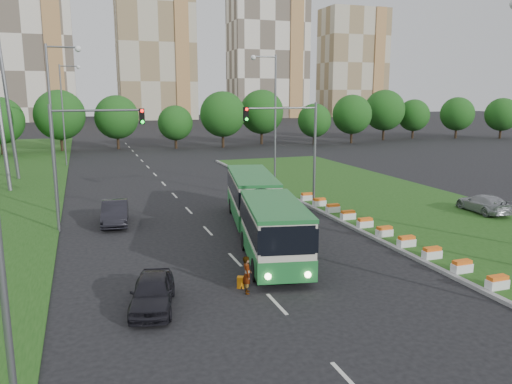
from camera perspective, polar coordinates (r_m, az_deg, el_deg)
name	(u,v)px	position (r m, az deg, el deg)	size (l,w,h in m)	color
ground	(287,254)	(27.63, 3.60, -7.06)	(360.00, 360.00, 0.00)	black
grass_median	(401,205)	(40.61, 16.25, -1.45)	(14.00, 60.00, 0.15)	#1C4814
median_kerb	(321,212)	(37.06, 7.44, -2.25)	(0.30, 60.00, 0.18)	gray
lane_markings	(171,191)	(45.58, -9.73, 0.10)	(0.20, 100.00, 0.01)	silver
flower_planters	(374,227)	(32.15, 13.38, -3.89)	(1.10, 20.30, 0.60)	white
traffic_mast_median	(295,139)	(37.47, 4.52, 6.11)	(5.76, 0.32, 8.00)	slate
traffic_mast_left	(80,147)	(33.32, -19.43, 4.88)	(5.76, 0.32, 8.00)	slate
street_lamps	(192,132)	(35.02, -7.28, 6.77)	(36.00, 60.00, 12.00)	slate
tree_line	(213,120)	(81.81, -4.94, 8.25)	(120.00, 8.00, 9.00)	#175516
apartment_tower_cwest	(24,36)	(175.64, -24.98, 15.86)	(28.00, 15.00, 52.00)	silver
apartment_tower_ceast	(155,44)	(176.74, -11.42, 16.29)	(25.00, 15.00, 50.00)	#BFB699
apartment_tower_east	(268,51)	(186.58, 1.33, 15.76)	(27.00, 15.00, 47.00)	silver
midrise_east	(353,63)	(201.28, 10.99, 14.23)	(24.00, 14.00, 40.00)	#BFB699
articulated_bus	(258,210)	(30.13, 0.21, -2.05)	(2.70, 17.32, 2.85)	beige
car_left_near	(153,292)	(21.15, -11.75, -11.11)	(1.67, 4.15, 1.41)	black
car_left_far	(115,213)	(34.82, -15.81, -2.29)	(1.66, 4.76, 1.57)	black
car_median	(483,203)	(39.78, 24.53, -1.19)	(1.85, 4.55, 1.32)	#97999F
pedestrian	(247,275)	(22.15, -1.03, -9.43)	(0.62, 0.40, 1.69)	gray
shopping_trolley	(241,282)	(22.90, -1.75, -10.28)	(0.31, 0.33, 0.54)	orange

